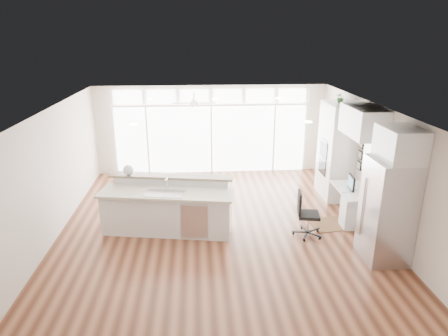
{
  "coord_description": "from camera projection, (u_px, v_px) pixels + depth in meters",
  "views": [
    {
      "loc": [
        -0.44,
        -7.97,
        4.18
      ],
      "look_at": [
        0.16,
        0.6,
        1.26
      ],
      "focal_mm": 32.0,
      "sensor_mm": 36.0,
      "label": 1
    }
  ],
  "objects": [
    {
      "name": "desk_nook",
      "position": [
        352.0,
        205.0,
        9.27
      ],
      "size": [
        0.72,
        1.3,
        0.76
      ],
      "primitive_type": "cube",
      "color": "silver",
      "rests_on": "floor"
    },
    {
      "name": "upper_cabinets",
      "position": [
        364.0,
        122.0,
        8.64
      ],
      "size": [
        0.64,
        1.3,
        0.64
      ],
      "primitive_type": "cube",
      "color": "silver",
      "rests_on": "wall_right"
    },
    {
      "name": "wall_back",
      "position": [
        211.0,
        130.0,
        12.25
      ],
      "size": [
        7.0,
        0.04,
        2.7
      ],
      "primitive_type": "cube",
      "color": "beige",
      "rests_on": "floor"
    },
    {
      "name": "wall_left",
      "position": [
        50.0,
        177.0,
        8.24
      ],
      "size": [
        0.04,
        8.0,
        2.7
      ],
      "primitive_type": "cube",
      "color": "beige",
      "rests_on": "floor"
    },
    {
      "name": "wall_right",
      "position": [
        379.0,
        169.0,
        8.7
      ],
      "size": [
        0.04,
        8.0,
        2.7
      ],
      "primitive_type": "cube",
      "color": "beige",
      "rests_on": "floor"
    },
    {
      "name": "fridge_cabinet",
      "position": [
        400.0,
        144.0,
        7.1
      ],
      "size": [
        0.64,
        0.9,
        0.6
      ],
      "primitive_type": "cube",
      "color": "silver",
      "rests_on": "wall_right"
    },
    {
      "name": "fishbowl",
      "position": [
        128.0,
        170.0,
        8.91
      ],
      "size": [
        0.3,
        0.3,
        0.23
      ],
      "primitive_type": "sphere",
      "rotation": [
        0.0,
        0.0,
        -0.33
      ],
      "color": "silver",
      "rests_on": "kitchen_island"
    },
    {
      "name": "ceiling",
      "position": [
        218.0,
        110.0,
        8.03
      ],
      "size": [
        7.0,
        8.0,
        0.02
      ],
      "primitive_type": "cube",
      "color": "white",
      "rests_on": "wall_back"
    },
    {
      "name": "ceiling_fan",
      "position": [
        194.0,
        99.0,
        10.71
      ],
      "size": [
        1.16,
        1.16,
        0.32
      ],
      "primitive_type": "cube",
      "color": "white",
      "rests_on": "ceiling"
    },
    {
      "name": "keyboard",
      "position": [
        343.0,
        190.0,
        9.13
      ],
      "size": [
        0.17,
        0.35,
        0.02
      ],
      "primitive_type": "cube",
      "rotation": [
        0.0,
        0.0,
        -0.13
      ],
      "color": "white",
      "rests_on": "desk_nook"
    },
    {
      "name": "desk_window",
      "position": [
        372.0,
        157.0,
        8.92
      ],
      "size": [
        0.04,
        0.85,
        0.85
      ],
      "primitive_type": "cube",
      "color": "white",
      "rests_on": "wall_right"
    },
    {
      "name": "framed_photos",
      "position": [
        360.0,
        155.0,
        9.55
      ],
      "size": [
        0.06,
        0.22,
        0.8
      ],
      "primitive_type": "cube",
      "color": "black",
      "rests_on": "wall_right"
    },
    {
      "name": "glass_wall",
      "position": [
        211.0,
        140.0,
        12.29
      ],
      "size": [
        5.8,
        0.06,
        2.08
      ],
      "primitive_type": "cube",
      "color": "white",
      "rests_on": "wall_back"
    },
    {
      "name": "refrigerator",
      "position": [
        387.0,
        211.0,
        7.51
      ],
      "size": [
        0.76,
        0.9,
        2.0
      ],
      "primitive_type": "cube",
      "color": "#B9B8BD",
      "rests_on": "floor"
    },
    {
      "name": "potted_plant",
      "position": [
        341.0,
        99.0,
        9.97
      ],
      "size": [
        0.29,
        0.32,
        0.22
      ],
      "primitive_type": "imported",
      "rotation": [
        0.0,
        0.0,
        -0.13
      ],
      "color": "#2E622A",
      "rests_on": "oven_cabinet"
    },
    {
      "name": "transom_row",
      "position": [
        211.0,
        96.0,
        11.86
      ],
      "size": [
        5.9,
        0.06,
        0.4
      ],
      "primitive_type": "cube",
      "color": "white",
      "rests_on": "wall_back"
    },
    {
      "name": "recessed_lights",
      "position": [
        218.0,
        109.0,
        8.23
      ],
      "size": [
        3.4,
        3.0,
        0.02
      ],
      "primitive_type": "cube",
      "color": "white",
      "rests_on": "ceiling"
    },
    {
      "name": "kitchen_island",
      "position": [
        167.0,
        207.0,
        8.67
      ],
      "size": [
        3.04,
        1.56,
        1.15
      ],
      "primitive_type": "cube",
      "rotation": [
        0.0,
        0.0,
        -0.17
      ],
      "color": "silver",
      "rests_on": "floor"
    },
    {
      "name": "oven_cabinet",
      "position": [
        336.0,
        151.0,
        10.41
      ],
      "size": [
        0.64,
        1.2,
        2.5
      ],
      "primitive_type": "cube",
      "color": "silver",
      "rests_on": "floor"
    },
    {
      "name": "rug",
      "position": [
        332.0,
        224.0,
        9.18
      ],
      "size": [
        1.1,
        0.87,
        0.01
      ],
      "primitive_type": "cube",
      "rotation": [
        0.0,
        0.0,
        0.17
      ],
      "color": "#352011",
      "rests_on": "floor"
    },
    {
      "name": "floor",
      "position": [
        219.0,
        230.0,
        8.91
      ],
      "size": [
        7.0,
        8.0,
        0.02
      ],
      "primitive_type": "cube",
      "color": "#492516",
      "rests_on": "ground"
    },
    {
      "name": "wall_front",
      "position": [
        238.0,
        286.0,
        4.69
      ],
      "size": [
        7.0,
        0.04,
        2.7
      ],
      "primitive_type": "cube",
      "color": "beige",
      "rests_on": "floor"
    },
    {
      "name": "monitor",
      "position": [
        351.0,
        182.0,
        9.09
      ],
      "size": [
        0.12,
        0.44,
        0.36
      ],
      "primitive_type": "cube",
      "rotation": [
        0.0,
        0.0,
        -0.1
      ],
      "color": "black",
      "rests_on": "desk_nook"
    },
    {
      "name": "office_chair",
      "position": [
        309.0,
        214.0,
        8.52
      ],
      "size": [
        0.58,
        0.55,
        0.99
      ],
      "primitive_type": "cube",
      "rotation": [
        0.0,
        0.0,
        -0.16
      ],
      "color": "black",
      "rests_on": "floor"
    }
  ]
}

